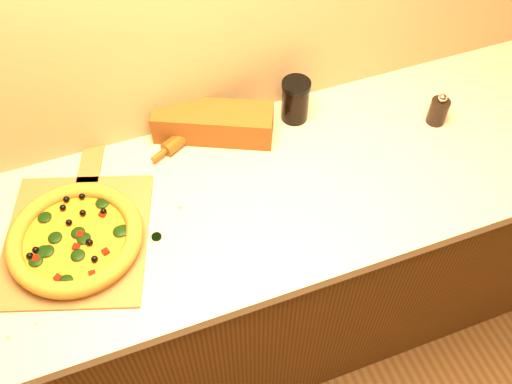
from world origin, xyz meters
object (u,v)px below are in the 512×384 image
pizza (75,238)px  pepper_grinder (438,111)px  pizza_peel (78,233)px  dark_jar (295,100)px  rolling_pin (192,130)px

pizza → pepper_grinder: 1.16m
pizza_peel → pizza: 0.05m
pizza → pepper_grinder: (1.15, 0.07, 0.01)m
pepper_grinder → dark_jar: 0.45m
pizza → dark_jar: (0.74, 0.25, 0.04)m
pepper_grinder → rolling_pin: 0.78m
pizza_peel → dark_jar: bearing=34.6°
pepper_grinder → dark_jar: dark_jar is taller
pizza → rolling_pin: size_ratio=1.21×
pizza_peel → pepper_grinder: pepper_grinder is taller
dark_jar → pepper_grinder: bearing=-22.7°
pepper_grinder → dark_jar: size_ratio=0.78×
pizza → dark_jar: bearing=18.5°
pizza_peel → dark_jar: (0.73, 0.21, 0.07)m
rolling_pin → dark_jar: 0.34m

